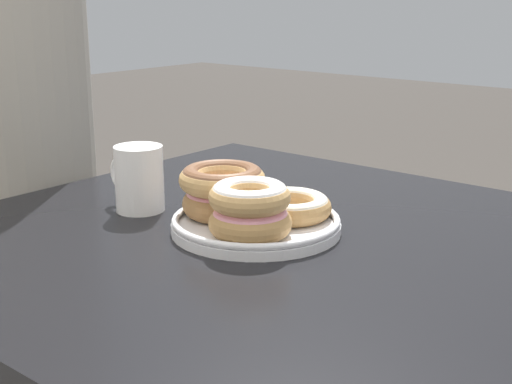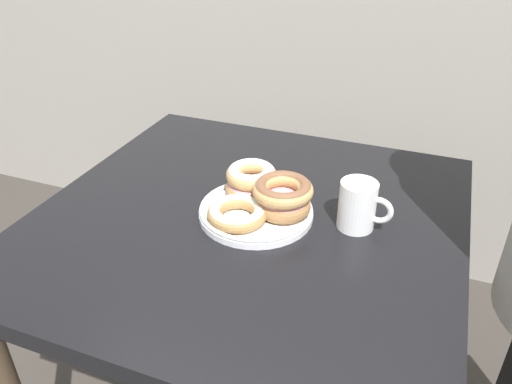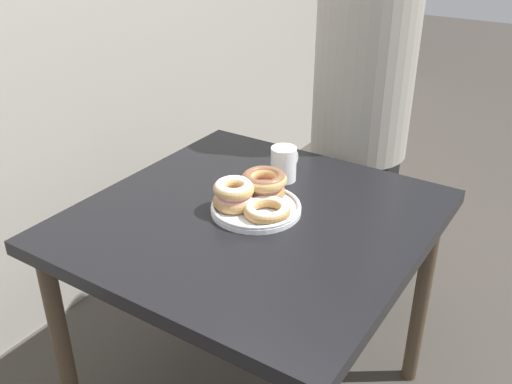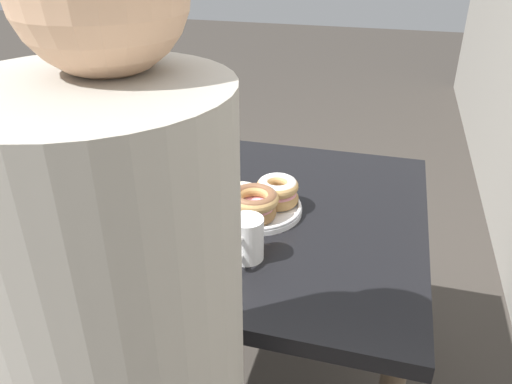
# 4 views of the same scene
# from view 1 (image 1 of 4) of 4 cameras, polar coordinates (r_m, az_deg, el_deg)

# --- Properties ---
(dining_table) EXTENTS (0.91, 0.90, 0.72)m
(dining_table) POSITION_cam_1_polar(r_m,az_deg,el_deg) (1.06, 0.72, -7.52)
(dining_table) COLOR black
(dining_table) RESTS_ON ground_plane
(donut_plate) EXTENTS (0.26, 0.26, 0.09)m
(donut_plate) POSITION_cam_1_polar(r_m,az_deg,el_deg) (1.03, -0.63, -1.11)
(donut_plate) COLOR white
(donut_plate) RESTS_ON dining_table
(coffee_mug) EXTENTS (0.11, 0.08, 0.11)m
(coffee_mug) POSITION_cam_1_polar(r_m,az_deg,el_deg) (1.15, -9.40, 1.14)
(coffee_mug) COLOR white
(coffee_mug) RESTS_ON dining_table
(person_figure) EXTENTS (0.37, 0.34, 1.45)m
(person_figure) POSITION_cam_1_polar(r_m,az_deg,el_deg) (1.54, -19.51, 4.59)
(person_figure) COLOR black
(person_figure) RESTS_ON ground_plane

